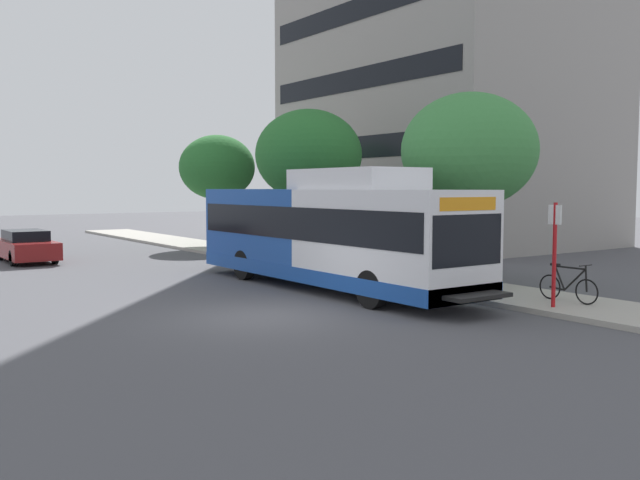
% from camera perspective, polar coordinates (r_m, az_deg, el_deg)
% --- Properties ---
extents(ground_plane, '(120.00, 120.00, 0.00)m').
position_cam_1_polar(ground_plane, '(23.92, -14.28, -3.22)').
color(ground_plane, '#4C4C51').
extents(sidewalk_curb, '(3.00, 56.00, 0.14)m').
position_cam_1_polar(sidewalk_curb, '(25.55, 2.22, -2.45)').
color(sidewalk_curb, '#A8A399').
rests_on(sidewalk_curb, ground).
extents(transit_bus, '(2.58, 12.25, 3.65)m').
position_cam_1_polar(transit_bus, '(21.03, 0.67, 0.55)').
color(transit_bus, white).
rests_on(transit_bus, ground).
extents(bus_stop_sign_pole, '(0.10, 0.36, 2.60)m').
position_cam_1_polar(bus_stop_sign_pole, '(17.92, 18.88, -0.52)').
color(bus_stop_sign_pole, red).
rests_on(bus_stop_sign_pole, sidewalk_curb).
extents(bicycle_parked, '(0.52, 1.76, 1.02)m').
position_cam_1_polar(bicycle_parked, '(18.98, 19.89, -3.59)').
color(bicycle_parked, black).
rests_on(bicycle_parked, sidewalk_curb).
extents(street_tree_near_stop, '(4.27, 4.27, 5.95)m').
position_cam_1_polar(street_tree_near_stop, '(22.29, 12.27, 7.25)').
color(street_tree_near_stop, '#4C3823').
rests_on(street_tree_near_stop, sidewalk_curb).
extents(street_tree_mid_block, '(4.54, 4.54, 6.28)m').
position_cam_1_polar(street_tree_mid_block, '(29.37, -0.95, 7.06)').
color(street_tree_mid_block, '#4C3823').
rests_on(street_tree_mid_block, sidewalk_curb).
extents(street_tree_far_block, '(3.94, 3.94, 5.70)m').
position_cam_1_polar(street_tree_far_block, '(36.44, -8.54, 5.98)').
color(street_tree_far_block, '#4C3823').
rests_on(street_tree_far_block, sidewalk_curb).
extents(parked_car_far_lane, '(1.80, 4.50, 1.33)m').
position_cam_1_polar(parked_car_far_lane, '(31.23, -23.20, -0.47)').
color(parked_car_far_lane, maroon).
rests_on(parked_car_far_lane, ground).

